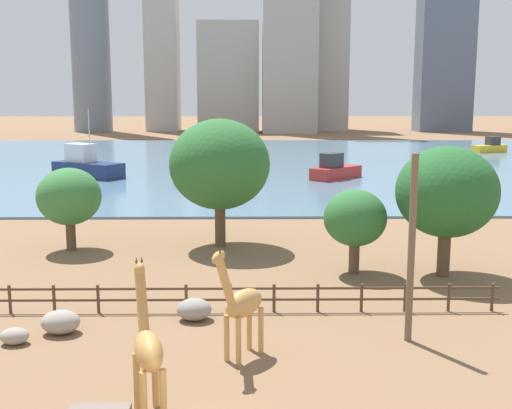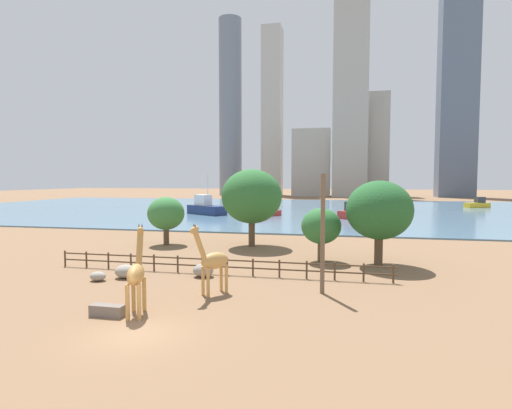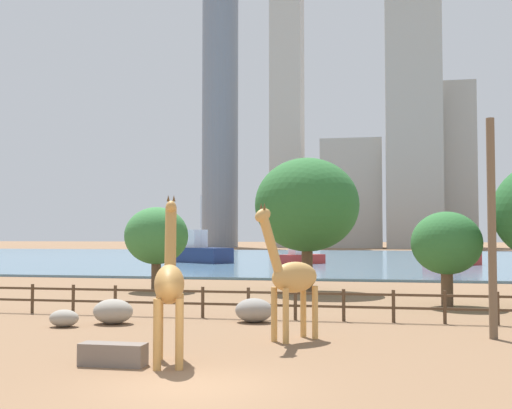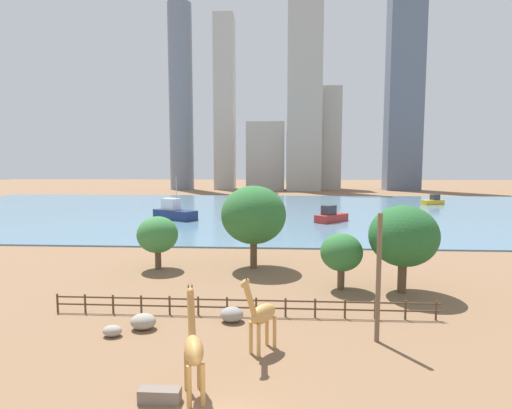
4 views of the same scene
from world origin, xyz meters
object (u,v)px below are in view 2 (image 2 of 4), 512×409
at_px(utility_pole, 323,234).
at_px(boulder_small, 98,276).
at_px(boulder_near_fence, 203,270).
at_px(boulder_by_pole, 126,271).
at_px(tree_left_small, 379,210).
at_px(feeding_trough, 107,311).
at_px(boat_tug, 355,212).
at_px(boat_barge, 267,212).
at_px(giraffe_tall, 213,261).
at_px(tree_center_broad, 166,214).
at_px(tree_right_tall, 252,197).
at_px(boat_ferry, 478,204).
at_px(tree_left_large, 321,226).
at_px(giraffe_companion, 136,274).
at_px(boat_sailboat, 206,208).

xyz_separation_m(utility_pole, boulder_small, (-15.60, -0.19, -3.43)).
distance_m(boulder_near_fence, boulder_by_pole, 5.58).
bearing_deg(tree_left_small, boulder_small, -154.51).
height_order(boulder_by_pole, feeding_trough, boulder_by_pole).
xyz_separation_m(boat_tug, boat_barge, (-16.15, 0.54, -0.22)).
xyz_separation_m(boulder_small, boat_tug, (19.15, 48.65, 0.89)).
relative_size(giraffe_tall, utility_pole, 0.60).
distance_m(tree_center_broad, boat_barge, 34.11).
height_order(utility_pole, tree_right_tall, tree_right_tall).
height_order(giraffe_tall, boat_ferry, giraffe_tall).
bearing_deg(boat_barge, tree_left_large, -121.82).
relative_size(tree_center_broad, tree_left_small, 0.74).
bearing_deg(giraffe_companion, boat_tug, -30.81).
distance_m(giraffe_tall, boulder_near_fence, 4.91).
bearing_deg(boulder_by_pole, tree_left_small, 24.41).
xyz_separation_m(boulder_near_fence, feeding_trough, (-2.05, -9.07, -0.18)).
bearing_deg(boat_ferry, tree_left_small, 44.53).
xyz_separation_m(boulder_by_pole, feeding_trough, (3.32, -7.54, -0.19)).
relative_size(boulder_near_fence, tree_center_broad, 0.29).
height_order(boulder_near_fence, boat_tug, boat_tug).
distance_m(giraffe_tall, boat_barge, 51.02).
bearing_deg(boulder_by_pole, utility_pole, -3.81).
distance_m(utility_pole, tree_right_tall, 18.27).
relative_size(giraffe_companion, tree_left_large, 1.01).
bearing_deg(giraffe_companion, giraffe_tall, -49.94).
bearing_deg(giraffe_companion, boulder_small, 29.37).
relative_size(feeding_trough, tree_left_small, 0.26).
distance_m(giraffe_tall, giraffe_companion, 5.16).
relative_size(boulder_small, tree_center_broad, 0.22).
bearing_deg(giraffe_tall, boat_tug, -154.27).
xyz_separation_m(boulder_near_fence, boulder_by_pole, (-5.37, -1.53, 0.01)).
relative_size(tree_left_large, tree_center_broad, 0.89).
relative_size(feeding_trough, tree_right_tall, 0.22).
bearing_deg(feeding_trough, boulder_by_pole, 113.76).
bearing_deg(boat_ferry, boulder_near_fence, 38.57).
xyz_separation_m(boulder_near_fence, boat_ferry, (42.83, 80.02, 0.61)).
bearing_deg(giraffe_tall, boulder_by_pole, -71.97).
bearing_deg(boat_barge, boulder_near_fence, -134.15).
distance_m(boat_sailboat, boat_barge, 12.74).
distance_m(utility_pole, feeding_trough, 13.11).
relative_size(boulder_near_fence, tree_right_tall, 0.18).
bearing_deg(tree_right_tall, boat_ferry, 57.45).
xyz_separation_m(tree_right_tall, boat_ferry, (42.28, 66.23, -4.24)).
bearing_deg(tree_left_large, boat_barge, 107.08).
height_order(boulder_small, boat_ferry, boat_ferry).
bearing_deg(boulder_near_fence, boat_sailboat, 109.04).
xyz_separation_m(boulder_near_fence, tree_right_tall, (0.55, 13.79, 4.85)).
bearing_deg(tree_right_tall, feeding_trough, -96.48).
bearing_deg(boulder_by_pole, feeding_trough, -66.24).
xyz_separation_m(tree_center_broad, boat_tug, (21.12, 33.11, -2.19)).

